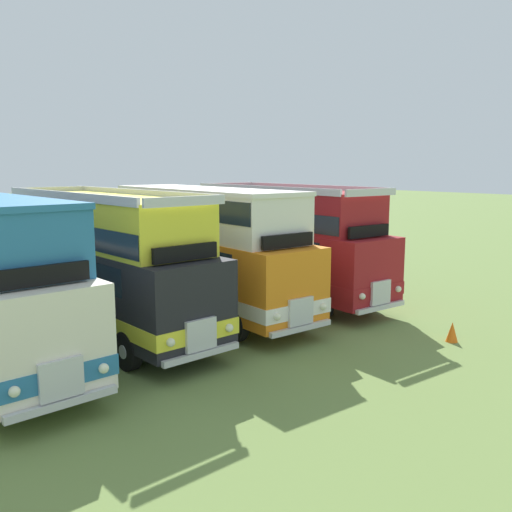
# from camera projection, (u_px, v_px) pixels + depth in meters

# --- Properties ---
(bus_fifth_in_row) EXTENTS (2.89, 9.86, 4.52)m
(bus_fifth_in_row) POSITION_uv_depth(u_px,v_px,m) (106.00, 260.00, 17.19)
(bus_fifth_in_row) COLOR black
(bus_fifth_in_row) RESTS_ON ground
(bus_sixth_in_row) EXTENTS (2.86, 9.95, 4.49)m
(bus_sixth_in_row) POSITION_uv_depth(u_px,v_px,m) (206.00, 245.00, 19.63)
(bus_sixth_in_row) COLOR orange
(bus_sixth_in_row) RESTS_ON ground
(bus_seventh_in_row) EXTENTS (3.00, 9.80, 4.52)m
(bus_seventh_in_row) POSITION_uv_depth(u_px,v_px,m) (286.00, 240.00, 22.01)
(bus_seventh_in_row) COLOR maroon
(bus_seventh_in_row) RESTS_ON ground
(cone_mid_row) EXTENTS (0.36, 0.36, 0.61)m
(cone_mid_row) POSITION_uv_depth(u_px,v_px,m) (452.00, 332.00, 16.65)
(cone_mid_row) COLOR orange
(cone_mid_row) RESTS_ON ground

